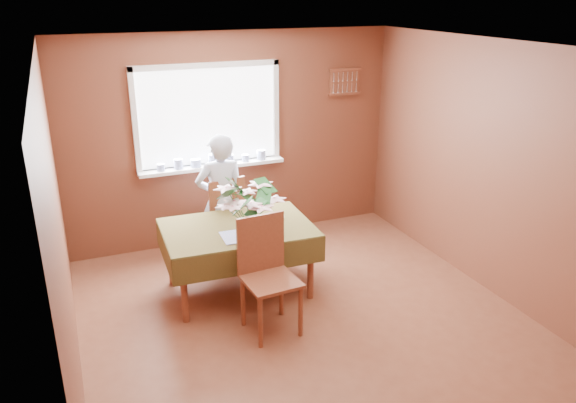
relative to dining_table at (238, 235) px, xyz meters
name	(u,v)px	position (x,y,z in m)	size (l,w,h in m)	color
floor	(311,327)	(0.40, -0.90, -0.63)	(4.50, 4.50, 0.00)	brown
ceiling	(315,48)	(0.40, -0.90, 1.87)	(4.50, 4.50, 0.00)	white
wall_back	(234,139)	(0.40, 1.35, 0.62)	(4.00, 4.00, 0.00)	brown
wall_front	(502,348)	(0.40, -3.15, 0.62)	(4.00, 4.00, 0.00)	brown
wall_left	(60,238)	(-1.60, -0.90, 0.62)	(4.50, 4.50, 0.00)	brown
wall_right	(499,173)	(2.40, -0.90, 0.62)	(4.50, 4.50, 0.00)	brown
window_assembly	(210,135)	(0.10, 1.29, 0.71)	(1.72, 0.20, 1.22)	white
spoon_rack	(345,82)	(1.85, 1.31, 1.22)	(0.44, 0.05, 0.33)	brown
dining_table	(238,235)	(0.00, 0.00, 0.00)	(1.52, 1.07, 0.72)	brown
chair_far	(224,216)	(0.07, 0.74, -0.09)	(0.50, 0.50, 1.01)	brown
chair_near	(267,270)	(0.04, -0.72, -0.06)	(0.49, 0.49, 1.06)	brown
seated_woman	(221,201)	(0.03, 0.68, 0.12)	(0.55, 0.36, 1.51)	white
flower_bouquet	(247,203)	(0.03, -0.23, 0.41)	(0.59, 0.59, 0.50)	white
side_plate	(272,218)	(0.40, 0.08, 0.09)	(0.25, 0.25, 0.01)	white
table_knife	(259,233)	(0.14, -0.24, 0.09)	(0.02, 0.20, 0.00)	silver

